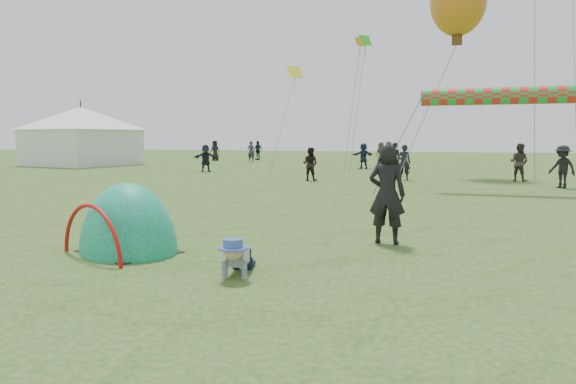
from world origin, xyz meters
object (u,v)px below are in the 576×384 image
(crawling_toddler, at_px, (237,255))
(standing_adult, at_px, (387,194))
(popup_tent, at_px, (129,252))
(event_marquee, at_px, (82,134))
(balloon_kite, at_px, (458,5))

(crawling_toddler, bearing_deg, standing_adult, 49.19)
(popup_tent, height_order, event_marquee, event_marquee)
(event_marquee, distance_m, balloon_kite, 27.31)
(standing_adult, xyz_separation_m, balloon_kite, (1.23, 19.06, 7.95))
(crawling_toddler, relative_size, event_marquee, 0.12)
(event_marquee, bearing_deg, balloon_kite, 3.53)
(crawling_toddler, height_order, event_marquee, event_marquee)
(crawling_toddler, height_order, balloon_kite, balloon_kite)
(balloon_kite, bearing_deg, standing_adult, -93.70)
(popup_tent, bearing_deg, standing_adult, 49.90)
(crawling_toddler, xyz_separation_m, popup_tent, (-2.48, 0.88, -0.31))
(crawling_toddler, xyz_separation_m, event_marquee, (-23.27, 24.98, 2.00))
(event_marquee, relative_size, balloon_kite, 1.67)
(standing_adult, bearing_deg, popup_tent, 28.08)
(crawling_toddler, distance_m, standing_adult, 3.59)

